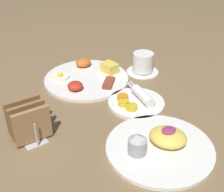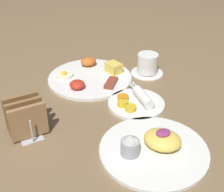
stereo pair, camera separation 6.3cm
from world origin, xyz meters
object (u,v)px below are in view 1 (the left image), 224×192
(plate_breakfast, at_px, (87,77))
(toast_rack, at_px, (28,121))
(plate_foreground, at_px, (160,145))
(plate_condiments, at_px, (136,101))
(coffee_cup, at_px, (143,64))

(plate_breakfast, relative_size, toast_rack, 2.61)
(plate_breakfast, bearing_deg, toast_rack, -145.42)
(plate_foreground, relative_size, toast_rack, 2.43)
(plate_condiments, bearing_deg, plate_foreground, -110.23)
(toast_rack, xyz_separation_m, coffee_cup, (0.49, 0.13, -0.01))
(plate_foreground, height_order, coffee_cup, coffee_cup)
(plate_condiments, bearing_deg, plate_breakfast, 103.34)
(coffee_cup, bearing_deg, plate_breakfast, 162.84)
(plate_condiments, height_order, plate_foreground, plate_foreground)
(plate_condiments, bearing_deg, coffee_cup, 47.46)
(plate_breakfast, distance_m, toast_rack, 0.35)
(coffee_cup, bearing_deg, toast_rack, -164.78)
(plate_condiments, xyz_separation_m, plate_foreground, (-0.08, -0.20, 0.00))
(plate_breakfast, xyz_separation_m, toast_rack, (-0.29, -0.20, 0.04))
(toast_rack, relative_size, coffee_cup, 0.97)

